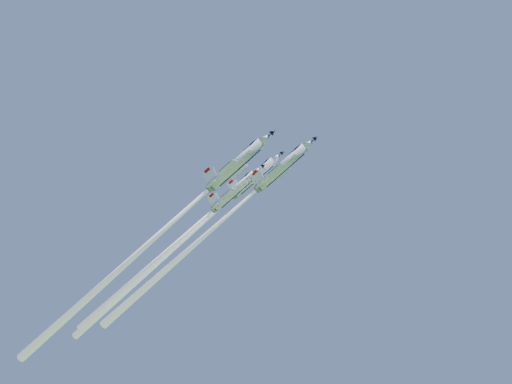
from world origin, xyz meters
The scene contains 4 objects.
jet_lead centered at (-10.25, 0.21, 98.38)m, with size 43.55×14.06×40.44m.
jet_left centered at (-19.37, 2.44, 96.80)m, with size 44.64×14.91×41.91m.
jet_right centered at (-17.57, -10.48, 94.40)m, with size 49.36×16.36×46.23m.
jet_slot centered at (-19.02, -0.31, 95.88)m, with size 39.15×12.65×36.36m.
Camera 1 is at (50.61, -94.66, 75.69)m, focal length 40.00 mm.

